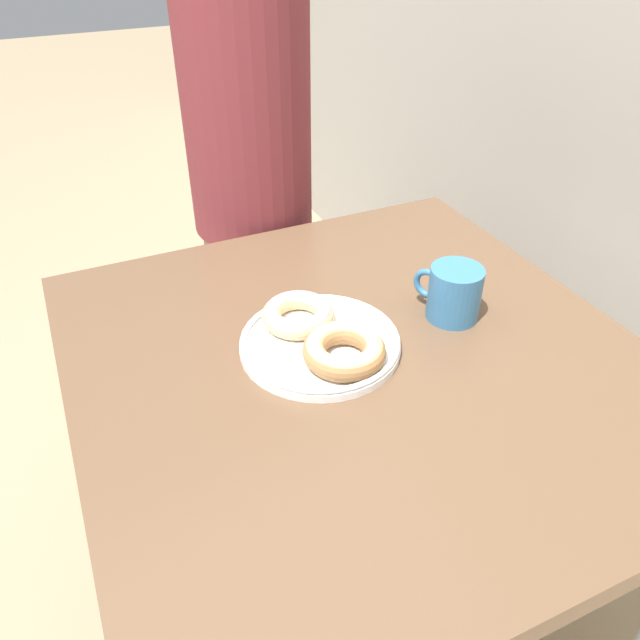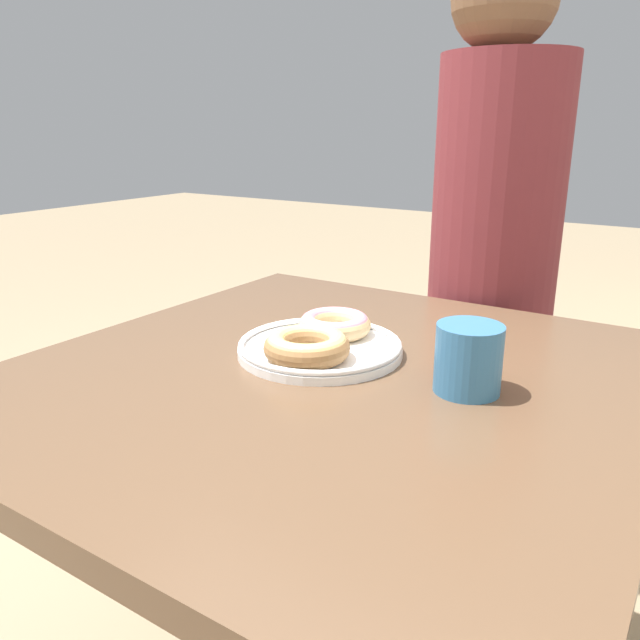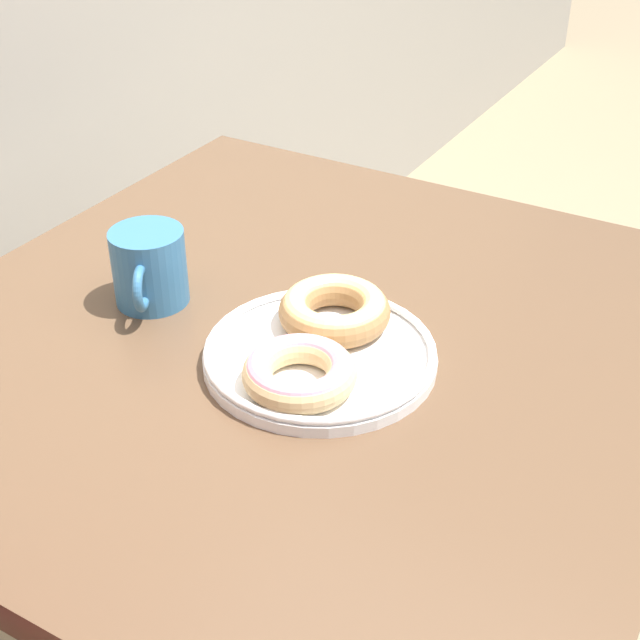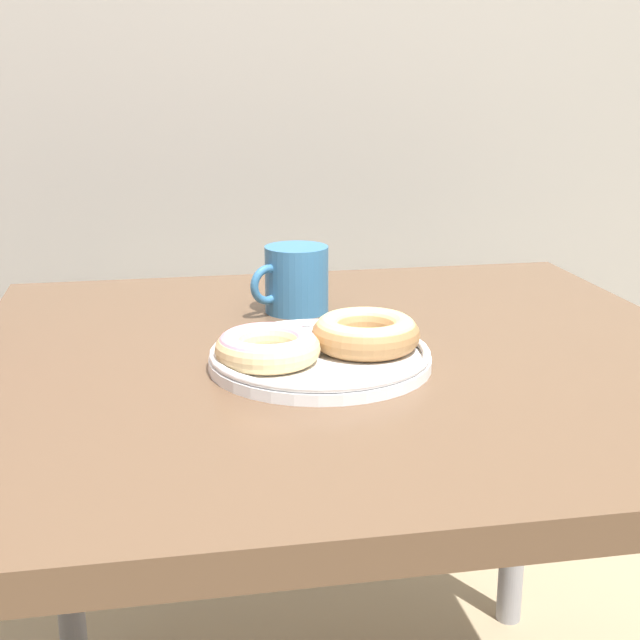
{
  "view_description": "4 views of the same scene",
  "coord_description": "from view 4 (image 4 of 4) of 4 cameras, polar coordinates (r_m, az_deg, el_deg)",
  "views": [
    {
      "loc": [
        0.72,
        -0.08,
        1.4
      ],
      "look_at": [
        -0.05,
        0.27,
        0.79
      ],
      "focal_mm": 35.0,
      "sensor_mm": 36.0,
      "label": 1
    },
    {
      "loc": [
        0.78,
        0.81,
        1.1
      ],
      "look_at": [
        -0.05,
        0.27,
        0.79
      ],
      "focal_mm": 35.0,
      "sensor_mm": 36.0,
      "label": 2
    },
    {
      "loc": [
        -0.79,
        -0.16,
        1.35
      ],
      "look_at": [
        -0.05,
        0.27,
        0.79
      ],
      "focal_mm": 50.0,
      "sensor_mm": 36.0,
      "label": 3
    },
    {
      "loc": [
        -0.24,
        -0.76,
        1.09
      ],
      "look_at": [
        -0.05,
        0.27,
        0.79
      ],
      "focal_mm": 50.0,
      "sensor_mm": 36.0,
      "label": 4
    }
  ],
  "objects": [
    {
      "name": "dining_table",
      "position": [
        1.19,
        1.88,
        -5.57
      ],
      "size": [
        0.98,
        0.94,
        0.73
      ],
      "color": "brown",
      "rests_on": "ground_plane"
    },
    {
      "name": "donut_plate",
      "position": [
        1.1,
        0.15,
        -1.73
      ],
      "size": [
        0.3,
        0.28,
        0.06
      ],
      "color": "white",
      "rests_on": "dining_table"
    },
    {
      "name": "coffee_mug",
      "position": [
        1.34,
        -1.59,
        2.66
      ],
      "size": [
        0.12,
        0.1,
        0.1
      ],
      "color": "teal",
      "rests_on": "dining_table"
    }
  ]
}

